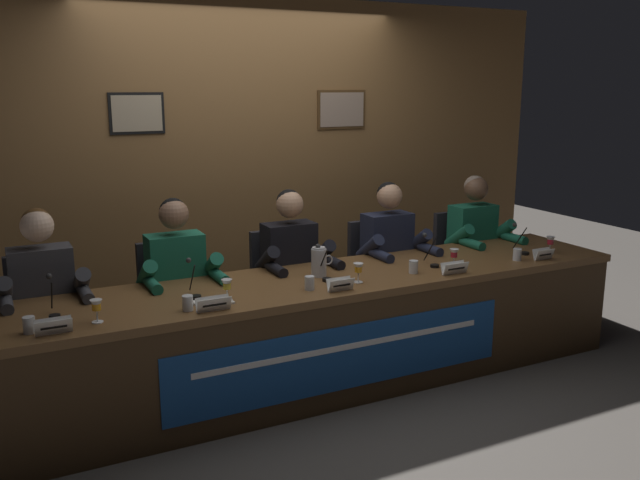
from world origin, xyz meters
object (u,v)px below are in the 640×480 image
object	(u,v)px
juice_glass_far_left	(96,307)
water_cup_far_left	(29,326)
chair_center	(283,295)
juice_glass_far_right	(550,242)
panelist_far_left	(44,297)
microphone_far_right	(521,244)
conference_table	(328,315)
chair_far_right	(461,269)
juice_glass_left	(227,286)
juice_glass_center	(358,269)
microphone_far_left	(53,303)
water_cup_center	(310,284)
microphone_left	(194,285)
nameplate_far_left	(53,326)
panelist_right	(393,252)
panelist_center	(294,265)
panelist_left	(179,279)
nameplate_center	(340,285)
chair_far_left	(45,330)
document_stack_left	(213,302)
water_cup_right	(413,267)
nameplate_left	(214,304)
water_cup_far_right	(517,255)
microphone_right	(431,255)
water_cup_left	(188,304)
microphone_center	(324,268)
water_pitcher_central	(319,262)
chair_left	(173,311)
nameplate_far_right	(543,254)
nameplate_right	(455,268)

from	to	relation	value
juice_glass_far_left	water_cup_far_left	size ratio (longest dim) A/B	1.46
chair_center	juice_glass_far_right	size ratio (longest dim) A/B	7.32
panelist_far_left	microphone_far_right	world-z (taller)	panelist_far_left
conference_table	chair_far_right	bearing A→B (deg)	23.85
juice_glass_left	juice_glass_center	xyz separation A→B (m)	(0.85, -0.03, 0.00)
microphone_far_left	water_cup_center	size ratio (longest dim) A/B	2.54
microphone_left	nameplate_far_left	bearing A→B (deg)	-160.53
chair_center	juice_glass_far_right	bearing A→B (deg)	-22.90
panelist_right	panelist_center	bearing A→B (deg)	180.00
panelist_left	nameplate_center	xyz separation A→B (m)	(0.79, -0.71, 0.05)
chair_far_left	document_stack_left	xyz separation A→B (m)	(0.84, -0.79, 0.29)
water_cup_far_left	panelist_center	distance (m)	1.86
panelist_left	water_cup_right	xyz separation A→B (m)	(1.41, -0.57, 0.04)
nameplate_left	chair_center	bearing A→B (deg)	48.42
nameplate_left	nameplate_center	distance (m)	0.80
nameplate_far_left	water_cup_far_right	world-z (taller)	water_cup_far_right
panelist_center	juice_glass_center	size ratio (longest dim) A/B	9.97
nameplate_left	juice_glass_far_right	world-z (taller)	juice_glass_far_right
microphone_right	panelist_left	bearing A→B (deg)	163.77
panelist_right	water_cup_center	bearing A→B (deg)	-148.58
water_cup_left	microphone_left	distance (m)	0.25
chair_far_right	document_stack_left	size ratio (longest dim) A/B	4.10
juice_glass_center	microphone_center	distance (m)	0.22
water_cup_left	water_pitcher_central	xyz separation A→B (m)	(0.96, 0.30, 0.06)
water_cup_left	juice_glass_center	bearing A→B (deg)	2.73
chair_far_left	document_stack_left	world-z (taller)	chair_far_left
water_cup_far_left	panelist_center	xyz separation A→B (m)	(1.75, 0.63, -0.04)
water_cup_far_right	water_pitcher_central	size ratio (longest dim) A/B	0.40
water_cup_left	panelist_center	size ratio (longest dim) A/B	0.07
nameplate_far_left	water_cup_far_right	distance (m)	3.09
chair_left	water_pitcher_central	bearing A→B (deg)	-33.70
water_cup_left	water_cup_right	bearing A→B (deg)	2.87
water_cup_right	water_cup_left	bearing A→B (deg)	-177.13
nameplate_center	panelist_right	bearing A→B (deg)	40.45
juice_glass_far_left	nameplate_center	world-z (taller)	juice_glass_far_left
juice_glass_center	microphone_center	world-z (taller)	microphone_center
water_cup_left	microphone_far_right	bearing A→B (deg)	3.75
conference_table	juice_glass_center	xyz separation A→B (m)	(0.17, -0.08, 0.30)
water_cup_far_right	chair_far_left	bearing A→B (deg)	165.00
chair_center	microphone_right	size ratio (longest dim) A/B	4.20
microphone_left	panelist_right	size ratio (longest dim) A/B	0.17
panelist_far_left	water_cup_right	distance (m)	2.29
panelist_right	document_stack_left	distance (m)	1.69
chair_far_right	juice_glass_center	bearing A→B (deg)	-151.28
panelist_far_left	juice_glass_far_left	xyz separation A→B (m)	(0.20, -0.62, 0.09)
juice_glass_far_left	chair_far_left	bearing A→B (deg)	103.80
conference_table	microphone_center	world-z (taller)	microphone_center
panelist_far_left	nameplate_far_right	distance (m)	3.32
panelist_far_left	nameplate_right	xyz separation A→B (m)	(2.45, -0.71, 0.05)
panelist_center	microphone_right	world-z (taller)	panelist_center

